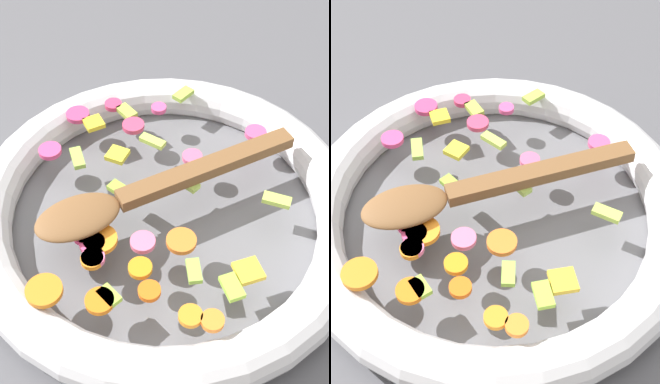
{
  "view_description": "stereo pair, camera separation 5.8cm",
  "coord_description": "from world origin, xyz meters",
  "views": [
    {
      "loc": [
        -0.13,
        -0.36,
        0.49
      ],
      "look_at": [
        0.0,
        0.0,
        0.05
      ],
      "focal_mm": 50.0,
      "sensor_mm": 36.0,
      "label": 1
    },
    {
      "loc": [
        -0.07,
        -0.37,
        0.49
      ],
      "look_at": [
        0.0,
        0.0,
        0.05
      ],
      "focal_mm": 50.0,
      "sensor_mm": 36.0,
      "label": 2
    }
  ],
  "objects": [
    {
      "name": "skillet",
      "position": [
        0.0,
        0.0,
        0.02
      ],
      "size": [
        0.44,
        0.44,
        0.05
      ],
      "color": "slate",
      "rests_on": "ground_plane"
    },
    {
      "name": "ground_plane",
      "position": [
        0.0,
        0.0,
        0.0
      ],
      "size": [
        4.0,
        4.0,
        0.0
      ],
      "primitive_type": "plane",
      "color": "#4C4C51"
    },
    {
      "name": "wooden_spoon",
      "position": [
        -0.02,
        -0.0,
        0.06
      ],
      "size": [
        0.31,
        0.08,
        0.01
      ],
      "color": "brown",
      "rests_on": "chopped_vegetables"
    },
    {
      "name": "chopped_vegetables",
      "position": [
        -0.04,
        -0.01,
        0.05
      ],
      "size": [
        0.32,
        0.35,
        0.01
      ],
      "color": "orange",
      "rests_on": "skillet"
    }
  ]
}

